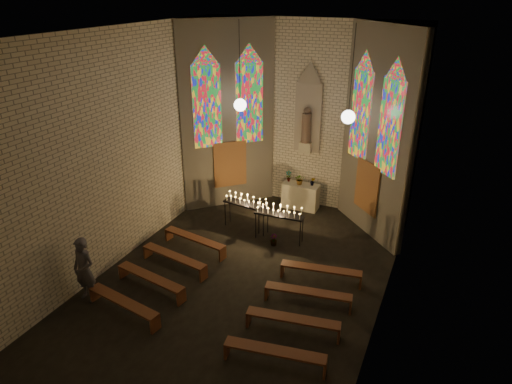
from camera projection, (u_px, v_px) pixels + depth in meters
floor at (239, 283)px, 13.44m from camera, size 12.00×12.00×0.00m
room at (283, 131)px, 14.69m from camera, size 8.22×12.43×7.00m
altar at (301, 196)px, 17.75m from camera, size 1.40×0.60×1.00m
flower_vase_left at (289, 176)px, 17.72m from camera, size 0.26×0.20×0.44m
flower_vase_center at (300, 179)px, 17.45m from camera, size 0.48×0.45×0.43m
flower_vase_right at (313, 181)px, 17.37m from camera, size 0.19×0.16×0.34m
aisle_flower_pot at (274, 240)px, 15.29m from camera, size 0.24×0.24×0.41m
votive_stand_left at (246, 202)px, 15.97m from camera, size 1.72×0.57×1.24m
votive_stand_right at (279, 212)px, 15.26m from camera, size 1.70×0.50×1.23m
pew_left_0 at (195, 239)px, 14.99m from camera, size 2.39×0.71×0.45m
pew_right_0 at (321, 270)px, 13.38m from camera, size 2.39×0.71×0.45m
pew_left_1 at (174, 258)px, 14.00m from camera, size 2.39×0.71×0.45m
pew_right_1 at (308, 293)px, 12.39m from camera, size 2.39×0.71×0.45m
pew_left_2 at (151, 279)px, 13.01m from camera, size 2.39×0.71×0.45m
pew_right_2 at (293, 320)px, 11.39m from camera, size 2.39×0.71×0.45m
pew_left_3 at (123, 303)px, 12.01m from camera, size 2.39×0.71×0.45m
pew_right_3 at (275, 352)px, 10.40m from camera, size 2.39×0.71×0.45m
visitor at (84, 270)px, 12.38m from camera, size 0.71×0.48×1.90m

